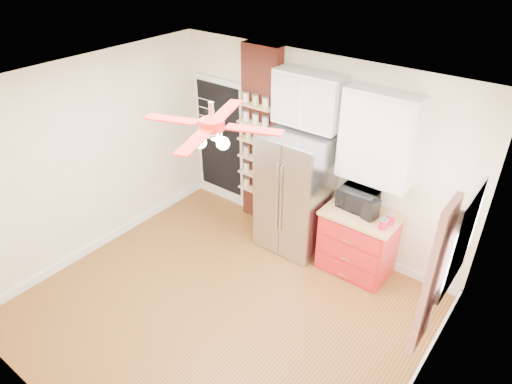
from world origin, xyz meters
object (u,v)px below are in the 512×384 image
Objects in this scene: coffee_maker at (371,209)px; canister_left at (383,224)px; fridge at (295,192)px; red_cabinet at (358,242)px; toaster_oven at (357,199)px; ceiling_fan at (212,125)px; pantry_jar_oats at (248,135)px.

coffee_maker is 2.03× the size of canister_left.
fridge is 1.86× the size of red_cabinet.
red_cabinet is at bearing -31.50° from toaster_oven.
fridge is 0.88m from toaster_oven.
red_cabinet is at bearing 174.98° from coffee_maker.
red_cabinet is (0.97, 0.05, -0.42)m from fridge.
fridge is 1.33m from canister_left.
red_cabinet is 0.64m from canister_left.
fridge is 1.25× the size of ceiling_fan.
ceiling_fan is at bearing -111.14° from coffee_maker.
coffee_maker is (0.12, -0.04, 0.57)m from red_cabinet.
pantry_jar_oats reaches higher than coffee_maker.
ceiling_fan is 2.24m from pantry_jar_oats.
toaster_oven is 3.47× the size of pantry_jar_oats.
coffee_maker reaches higher than canister_left.
ceiling_fan is 10.19× the size of pantry_jar_oats.
red_cabinet is at bearing 2.95° from fridge.
ceiling_fan reaches higher than pantry_jar_oats.
fridge is at bearing 175.71° from canister_left.
canister_left is at bearing 50.33° from ceiling_fan.
coffee_maker is at bearing -23.40° from toaster_oven.
pantry_jar_oats reaches higher than red_cabinet.
pantry_jar_oats is at bearing -179.10° from toaster_oven.
pantry_jar_oats is (-2.24, 0.23, 0.48)m from canister_left.
ceiling_fan is 2.47m from canister_left.
toaster_oven reaches higher than coffee_maker.
fridge is at bearing -168.01° from coffee_maker.
red_cabinet is 0.67× the size of ceiling_fan.
coffee_maker is at bearing 153.51° from canister_left.
coffee_maker is 0.26m from canister_left.
toaster_oven is at bearing 147.24° from red_cabinet.
canister_left is 2.30m from pantry_jar_oats.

